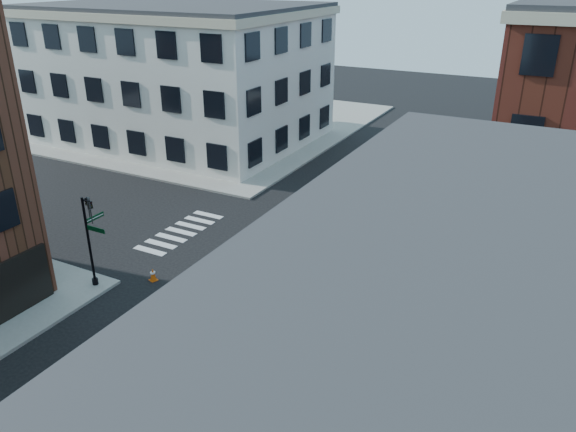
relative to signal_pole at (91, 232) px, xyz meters
The scene contains 8 objects.
ground 9.90m from the signal_pole, 44.81° to the left, with size 120.00×120.00×0.00m, color black.
sidewalk_nw 31.27m from the signal_pole, 117.29° to the left, with size 30.00×30.00×0.15m, color gray.
building_nw 25.92m from the signal_pole, 118.43° to the left, with size 22.00×16.00×11.00m, color silver.
tree_near 21.94m from the signal_pole, 49.38° to the left, with size 2.69×2.69×4.49m.
tree_far 26.78m from the signal_pole, 57.77° to the left, with size 2.43×2.43×4.07m.
signal_pole is the anchor object (origin of this frame).
box_truck 19.93m from the signal_pole, ahead, with size 7.47×2.76×3.32m.
traffic_cone 3.60m from the signal_pole, 39.90° to the left, with size 0.46×0.46×0.65m.
Camera 1 is at (12.08, -22.96, 13.92)m, focal length 35.00 mm.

